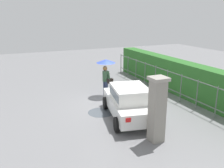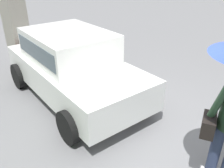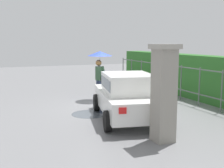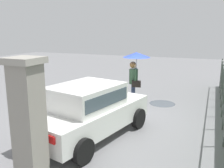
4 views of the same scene
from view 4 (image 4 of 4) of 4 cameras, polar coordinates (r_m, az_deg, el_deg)
name	(u,v)px [view 4 (image 4 of 4)]	position (r m, az deg, el deg)	size (l,w,h in m)	color
ground_plane	(115,116)	(8.45, 0.72, -7.59)	(40.00, 40.00, 0.00)	slate
car	(89,108)	(6.72, -5.50, -5.70)	(3.97, 2.47, 1.48)	white
pedestrian	(135,66)	(9.47, 5.48, 4.30)	(1.05, 1.05, 2.08)	#2D3856
gate_pillar	(29,120)	(4.89, -18.88, -7.92)	(0.60, 0.60, 2.42)	gray
puddle_near	(80,119)	(8.30, -7.53, -8.06)	(1.26, 1.26, 0.00)	#4C545B
puddle_far	(162,104)	(10.10, 11.64, -4.48)	(1.04, 1.04, 0.00)	#4C545B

